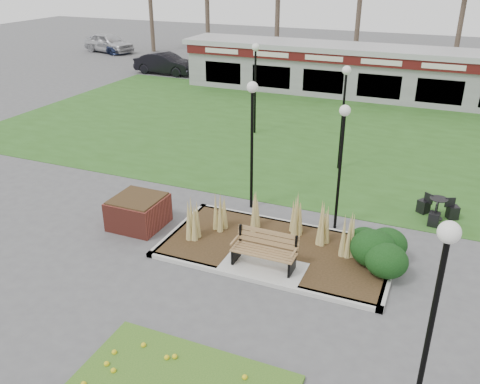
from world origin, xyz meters
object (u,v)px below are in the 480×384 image
at_px(lamp_post_far_left, 255,69).
at_px(car_silver, 109,43).
at_px(brick_planter, 138,211).
at_px(car_blue, 110,45).
at_px(park_bench, 265,249).
at_px(lamp_post_near_left, 342,141).
at_px(lamp_post_mid_right, 344,95).
at_px(food_pavilion, 384,73).
at_px(lamp_post_mid_left, 252,118).
at_px(bistro_set_b, 437,212).
at_px(lamp_post_near_right, 438,287).
at_px(car_black, 166,63).

xyz_separation_m(lamp_post_far_left, car_silver, (-20.02, 16.12, -2.18)).
bearing_deg(brick_planter, car_blue, 127.51).
relative_size(brick_planter, lamp_post_far_left, 0.36).
distance_m(park_bench, car_blue, 36.18).
distance_m(lamp_post_near_left, lamp_post_mid_right, 4.90).
height_order(food_pavilion, car_silver, food_pavilion).
bearing_deg(lamp_post_far_left, lamp_post_mid_left, -69.37).
height_order(food_pavilion, lamp_post_far_left, lamp_post_far_left).
distance_m(lamp_post_near_left, bistro_set_b, 4.20).
height_order(park_bench, lamp_post_far_left, lamp_post_far_left).
bearing_deg(lamp_post_near_left, lamp_post_near_right, -66.33).
height_order(lamp_post_far_left, bistro_set_b, lamp_post_far_left).
bearing_deg(lamp_post_near_right, bistro_set_b, 90.87).
bearing_deg(brick_planter, car_silver, 127.68).
xyz_separation_m(brick_planter, car_blue, (-19.96, 26.00, 0.14)).
distance_m(lamp_post_near_right, lamp_post_mid_right, 12.15).
xyz_separation_m(lamp_post_mid_left, lamp_post_mid_right, (1.89, 4.48, -0.13)).
relative_size(park_bench, lamp_post_near_left, 0.44).
bearing_deg(food_pavilion, brick_planter, -103.06).
bearing_deg(brick_planter, lamp_post_mid_right, 56.70).
bearing_deg(lamp_post_near_right, car_silver, 133.17).
bearing_deg(lamp_post_far_left, brick_planter, -89.65).
bearing_deg(lamp_post_near_left, car_silver, 137.17).
distance_m(park_bench, car_silver, 36.26).
relative_size(bistro_set_b, car_black, 0.29).
bearing_deg(park_bench, lamp_post_mid_left, 117.30).
bearing_deg(bistro_set_b, car_silver, 142.32).
distance_m(park_bench, brick_planter, 4.47).
height_order(food_pavilion, lamp_post_mid_left, lamp_post_mid_left).
bearing_deg(car_blue, bistro_set_b, -104.80).
height_order(lamp_post_mid_left, car_black, lamp_post_mid_left).
relative_size(lamp_post_mid_right, bistro_set_b, 3.04).
xyz_separation_m(food_pavilion, lamp_post_far_left, (-4.46, -9.08, 1.53)).
bearing_deg(car_blue, car_silver, 113.00).
height_order(brick_planter, food_pavilion, food_pavilion).
distance_m(park_bench, bistro_set_b, 6.22).
relative_size(brick_planter, car_blue, 0.35).
distance_m(lamp_post_near_right, car_blue, 41.80).
bearing_deg(lamp_post_mid_left, lamp_post_mid_right, 67.17).
height_order(lamp_post_far_left, car_silver, lamp_post_far_left).
distance_m(lamp_post_mid_right, car_black, 20.29).
bearing_deg(car_silver, car_black, -110.75).
height_order(brick_planter, bistro_set_b, brick_planter).
height_order(park_bench, car_blue, car_blue).
bearing_deg(lamp_post_near_left, lamp_post_mid_right, 101.75).
bearing_deg(brick_planter, park_bench, -9.69).
bearing_deg(lamp_post_near_left, car_black, 132.69).
bearing_deg(lamp_post_mid_left, lamp_post_far_left, 110.63).
bearing_deg(bistro_set_b, car_black, 140.23).
relative_size(park_bench, lamp_post_mid_right, 0.43).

